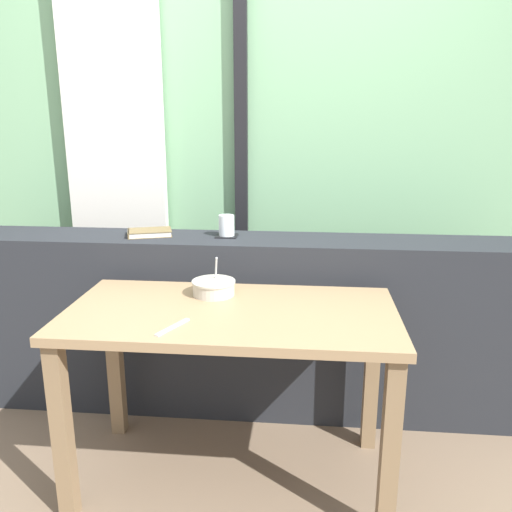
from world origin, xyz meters
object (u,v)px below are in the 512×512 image
at_px(coaster_square, 227,236).
at_px(closed_book, 149,233).
at_px(juice_glass, 227,226).
at_px(soup_bowl, 214,287).
at_px(fork_utensil, 173,327).
at_px(breakfast_table, 231,338).

distance_m(coaster_square, closed_book, 0.37).
bearing_deg(coaster_square, closed_book, -177.77).
bearing_deg(juice_glass, coaster_square, 0.00).
xyz_separation_m(coaster_square, soup_bowl, (0.01, -0.42, -0.12)).
bearing_deg(juice_glass, closed_book, -177.77).
bearing_deg(fork_utensil, coaster_square, 109.87).
bearing_deg(coaster_square, breakfast_table, -80.10).
xyz_separation_m(coaster_square, juice_glass, (0.00, 0.00, 0.05)).
bearing_deg(juice_glass, soup_bowl, -88.85).
bearing_deg(closed_book, breakfast_table, -50.12).
height_order(juice_glass, fork_utensil, juice_glass).
height_order(breakfast_table, juice_glass, juice_glass).
relative_size(juice_glass, fork_utensil, 0.58).
xyz_separation_m(juice_glass, soup_bowl, (0.01, -0.42, -0.17)).
relative_size(breakfast_table, soup_bowl, 7.04).
distance_m(coaster_square, juice_glass, 0.05).
xyz_separation_m(juice_glass, fork_utensil, (-0.07, -0.77, -0.19)).
height_order(coaster_square, soup_bowl, soup_bowl).
relative_size(coaster_square, soup_bowl, 0.56).
height_order(breakfast_table, soup_bowl, soup_bowl).
bearing_deg(soup_bowl, closed_book, 133.37).
relative_size(juice_glass, closed_book, 0.41).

